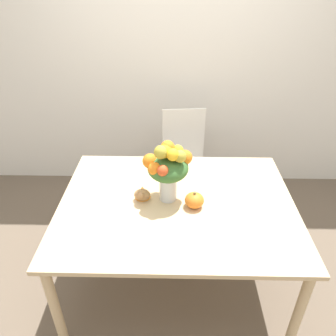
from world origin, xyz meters
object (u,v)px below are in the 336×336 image
turkey_figurine (142,193)px  dining_chair_near_window (184,162)px  flower_vase (168,167)px  pumpkin (194,200)px

turkey_figurine → dining_chair_near_window: (0.31, 0.91, -0.31)m
flower_vase → turkey_figurine: bearing=-178.6°
flower_vase → dining_chair_near_window: bearing=81.2°
flower_vase → pumpkin: (0.18, -0.08, -0.20)m
pumpkin → dining_chair_near_window: (-0.04, 0.98, -0.31)m
flower_vase → dining_chair_near_window: 1.05m
flower_vase → turkey_figurine: 0.27m
flower_vase → pumpkin: flower_vase is taller
pumpkin → turkey_figurine: 0.35m
turkey_figurine → dining_chair_near_window: 1.00m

